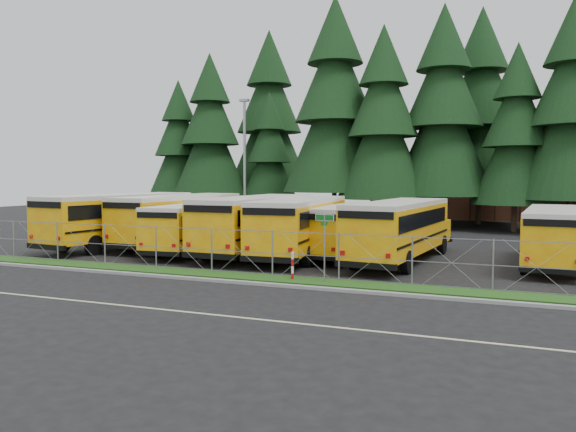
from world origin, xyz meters
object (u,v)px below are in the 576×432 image
object	(u,v)px
bus_3	(258,225)
bus_4	(303,227)
street_sign	(325,234)
light_standard	(245,161)
bus_0	(124,220)
bus_6	(401,232)
bus_east	(554,237)
bus_2	(200,228)
bus_1	(183,220)
bus_5	(353,230)
striped_bollard	(292,266)

from	to	relation	value
bus_3	bus_4	distance (m)	2.67
street_sign	light_standard	xyz separation A→B (m)	(-11.88, 17.03, 3.47)
bus_0	street_sign	world-z (taller)	bus_0
bus_3	bus_6	bearing A→B (deg)	-0.96
bus_0	bus_east	xyz separation A→B (m)	(24.10, 1.32, -0.22)
bus_6	bus_2	bearing A→B (deg)	-172.58
bus_6	light_standard	bearing A→B (deg)	149.50
bus_1	light_standard	xyz separation A→B (m)	(0.18, 8.41, 3.91)
bus_1	bus_6	xyz separation A→B (m)	(13.88, -1.65, -0.04)
bus_3	bus_6	distance (m)	8.02
bus_3	light_standard	xyz separation A→B (m)	(-5.69, 9.91, 3.89)
bus_5	light_standard	distance (m)	14.49
bus_3	bus_4	xyz separation A→B (m)	(2.67, -0.08, -0.03)
bus_1	bus_2	world-z (taller)	bus_1
bus_east	street_sign	xyz separation A→B (m)	(-8.92, -8.20, 0.63)
bus_4	bus_0	bearing A→B (deg)	176.65
bus_2	bus_3	world-z (taller)	bus_3
bus_3	light_standard	size ratio (longest dim) A/B	1.21
bus_5	bus_6	distance (m)	3.19
bus_4	bus_east	xyz separation A→B (m)	(12.44, 1.16, -0.17)
bus_6	bus_east	bearing A→B (deg)	15.63
bus_2	bus_6	size ratio (longest dim) A/B	0.90
bus_5	light_standard	world-z (taller)	light_standard
striped_bollard	light_standard	world-z (taller)	light_standard
bus_6	street_sign	distance (m)	7.22
bus_6	street_sign	size ratio (longest dim) A/B	4.20
bus_2	bus_east	bearing A→B (deg)	-0.12
bus_0	bus_5	size ratio (longest dim) A/B	1.17
bus_1	bus_east	distance (m)	20.98
bus_0	bus_3	size ratio (longest dim) A/B	1.01
bus_6	bus_east	xyz separation A→B (m)	(7.09, 1.23, -0.14)
bus_4	bus_5	size ratio (longest dim) A/B	1.13
bus_0	street_sign	distance (m)	16.67
striped_bollard	street_sign	bearing A→B (deg)	-6.73
bus_4	light_standard	xyz separation A→B (m)	(-8.36, 9.99, 3.93)
bus_5	bus_6	world-z (taller)	bus_6
bus_0	bus_east	size ratio (longest dim) A/B	1.16
bus_east	light_standard	world-z (taller)	light_standard
bus_4	street_sign	xyz separation A→B (m)	(3.52, -7.03, 0.46)
bus_6	light_standard	world-z (taller)	light_standard
street_sign	striped_bollard	size ratio (longest dim) A/B	2.34
bus_1	bus_2	bearing A→B (deg)	-36.38
bus_4	striped_bollard	size ratio (longest dim) A/B	10.00
bus_1	bus_2	xyz separation A→B (m)	(2.40, -1.98, -0.20)
bus_3	striped_bollard	size ratio (longest dim) A/B	10.22
bus_3	striped_bollard	xyz separation A→B (m)	(4.74, -6.95, -1.01)
bus_0	street_sign	bearing A→B (deg)	-17.55
bus_2	bus_4	bearing A→B (deg)	-1.22
bus_1	light_standard	distance (m)	9.28
bus_east	bus_2	bearing A→B (deg)	-170.65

